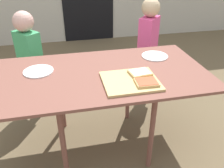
% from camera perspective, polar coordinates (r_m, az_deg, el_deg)
% --- Properties ---
extents(ground_plane, '(16.00, 16.00, 0.00)m').
position_cam_1_polar(ground_plane, '(2.14, -2.40, -14.29)').
color(ground_plane, brown).
extents(dining_table, '(1.59, 0.84, 0.71)m').
position_cam_1_polar(dining_table, '(1.75, -2.85, 1.15)').
color(dining_table, brown).
rests_on(dining_table, ground).
extents(cutting_board, '(0.38, 0.33, 0.02)m').
position_cam_1_polar(cutting_board, '(1.60, 4.49, 0.72)').
color(cutting_board, tan).
rests_on(cutting_board, dining_table).
extents(pizza_slice_near_right, '(0.15, 0.13, 0.02)m').
position_cam_1_polar(pizza_slice_near_right, '(1.56, 8.43, 0.42)').
color(pizza_slice_near_right, tan).
rests_on(pizza_slice_near_right, cutting_board).
extents(pizza_slice_far_right, '(0.16, 0.14, 0.02)m').
position_cam_1_polar(pizza_slice_far_right, '(1.68, 6.84, 2.75)').
color(pizza_slice_far_right, tan).
rests_on(pizza_slice_far_right, cutting_board).
extents(plate_white_left, '(0.22, 0.22, 0.01)m').
position_cam_1_polar(plate_white_left, '(1.82, -17.49, 2.99)').
color(plate_white_left, white).
rests_on(plate_white_left, dining_table).
extents(plate_white_right, '(0.22, 0.22, 0.01)m').
position_cam_1_polar(plate_white_right, '(2.02, 10.37, 6.73)').
color(plate_white_right, white).
rests_on(plate_white_right, dining_table).
extents(child_left, '(0.26, 0.27, 1.03)m').
position_cam_1_polar(child_left, '(2.39, -19.40, 6.34)').
color(child_left, '#3E3D5F').
rests_on(child_left, ground).
extents(child_right, '(0.26, 0.27, 1.09)m').
position_cam_1_polar(child_right, '(2.54, 8.77, 10.01)').
color(child_right, '#292A43').
rests_on(child_right, ground).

